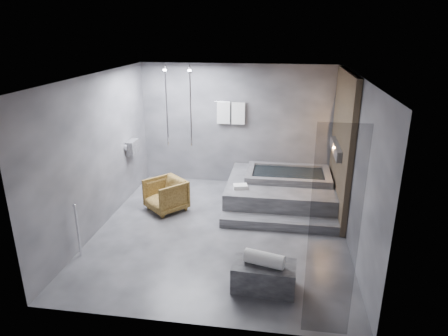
# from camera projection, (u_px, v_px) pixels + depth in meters

# --- Properties ---
(room) EXTENTS (5.00, 5.04, 2.82)m
(room) POSITION_uv_depth(u_px,v_px,m) (245.00, 137.00, 6.98)
(room) COLOR #323235
(room) RESTS_ON ground
(tub_deck) EXTENTS (2.20, 2.00, 0.50)m
(tub_deck) POSITION_uv_depth(u_px,v_px,m) (280.00, 191.00, 8.51)
(tub_deck) COLOR #38383A
(tub_deck) RESTS_ON ground
(tub_step) EXTENTS (2.20, 0.36, 0.18)m
(tub_step) POSITION_uv_depth(u_px,v_px,m) (279.00, 223.00, 7.46)
(tub_step) COLOR #38383A
(tub_step) RESTS_ON ground
(concrete_bench) EXTENTS (0.92, 0.54, 0.40)m
(concrete_bench) POSITION_uv_depth(u_px,v_px,m) (264.00, 276.00, 5.68)
(concrete_bench) COLOR #2E2E30
(concrete_bench) RESTS_ON ground
(driftwood_chair) EXTENTS (1.01, 1.01, 0.66)m
(driftwood_chair) POSITION_uv_depth(u_px,v_px,m) (166.00, 195.00, 8.11)
(driftwood_chair) COLOR #442F11
(driftwood_chair) RESTS_ON ground
(rolled_towel) EXTENTS (0.60, 0.34, 0.20)m
(rolled_towel) POSITION_uv_depth(u_px,v_px,m) (264.00, 259.00, 5.56)
(rolled_towel) COLOR white
(rolled_towel) RESTS_ON concrete_bench
(deck_towel) EXTENTS (0.32, 0.26, 0.07)m
(deck_towel) POSITION_uv_depth(u_px,v_px,m) (240.00, 186.00, 7.99)
(deck_towel) COLOR white
(deck_towel) RESTS_ON tub_deck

